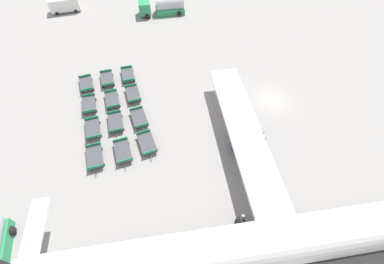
% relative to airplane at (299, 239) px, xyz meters
% --- Properties ---
extents(ground_plane, '(500.00, 500.00, 0.00)m').
position_rel_airplane_xyz_m(ground_plane, '(-17.59, 5.21, -3.05)').
color(ground_plane, gray).
extents(airplane, '(42.63, 45.96, 13.83)m').
position_rel_airplane_xyz_m(airplane, '(0.00, 0.00, 0.00)').
color(airplane, white).
rests_on(airplane, ground_plane).
extents(fuel_tanker_secondary, '(3.46, 8.09, 3.09)m').
position_rel_airplane_xyz_m(fuel_tanker_secondary, '(-42.41, -5.86, -1.79)').
color(fuel_tanker_secondary, '#2D8C5B').
rests_on(fuel_tanker_secondary, ground_plane).
extents(service_van, '(3.02, 5.30, 2.40)m').
position_rel_airplane_xyz_m(service_van, '(-46.43, -23.81, -1.75)').
color(service_van, white).
rests_on(service_van, ground_plane).
extents(baggage_dolly_row_near_col_a, '(3.79, 2.14, 0.92)m').
position_rel_airplane_xyz_m(baggage_dolly_row_near_col_a, '(-24.23, -18.47, -2.57)').
color(baggage_dolly_row_near_col_a, '#424449').
rests_on(baggage_dolly_row_near_col_a, ground_plane).
extents(baggage_dolly_row_near_col_b, '(3.76, 1.95, 0.92)m').
position_rel_airplane_xyz_m(baggage_dolly_row_near_col_b, '(-20.24, -17.82, -2.57)').
color(baggage_dolly_row_near_col_b, '#424449').
rests_on(baggage_dolly_row_near_col_b, ground_plane).
extents(baggage_dolly_row_near_col_c, '(3.78, 2.01, 0.92)m').
position_rel_airplane_xyz_m(baggage_dolly_row_near_col_c, '(-16.14, -17.11, -2.57)').
color(baggage_dolly_row_near_col_c, '#424449').
rests_on(baggage_dolly_row_near_col_c, ground_plane).
extents(baggage_dolly_row_near_col_d, '(3.78, 2.04, 0.92)m').
position_rel_airplane_xyz_m(baggage_dolly_row_near_col_d, '(-12.13, -16.66, -2.57)').
color(baggage_dolly_row_near_col_d, '#424449').
rests_on(baggage_dolly_row_near_col_d, ground_plane).
extents(baggage_dolly_row_mid_a_col_a, '(3.77, 1.99, 0.92)m').
position_rel_airplane_xyz_m(baggage_dolly_row_mid_a_col_a, '(-24.81, -15.75, -2.57)').
color(baggage_dolly_row_mid_a_col_a, '#424449').
rests_on(baggage_dolly_row_mid_a_col_a, ground_plane).
extents(baggage_dolly_row_mid_a_col_b, '(3.78, 2.03, 0.92)m').
position_rel_airplane_xyz_m(baggage_dolly_row_mid_a_col_b, '(-20.56, -14.99, -2.57)').
color(baggage_dolly_row_mid_a_col_b, '#424449').
rests_on(baggage_dolly_row_mid_a_col_b, ground_plane).
extents(baggage_dolly_row_mid_a_col_c, '(3.76, 1.95, 0.92)m').
position_rel_airplane_xyz_m(baggage_dolly_row_mid_a_col_c, '(-16.68, -14.53, -2.57)').
color(baggage_dolly_row_mid_a_col_c, '#424449').
rests_on(baggage_dolly_row_mid_a_col_c, ground_plane).
extents(baggage_dolly_row_mid_a_col_d, '(3.79, 2.07, 0.92)m').
position_rel_airplane_xyz_m(baggage_dolly_row_mid_a_col_d, '(-12.35, -13.71, -2.57)').
color(baggage_dolly_row_mid_a_col_d, '#424449').
rests_on(baggage_dolly_row_mid_a_col_d, ground_plane).
extents(baggage_dolly_row_mid_b_col_a, '(3.76, 1.94, 0.92)m').
position_rel_airplane_xyz_m(baggage_dolly_row_mid_b_col_a, '(-25.20, -12.93, -2.57)').
color(baggage_dolly_row_mid_b_col_a, '#424449').
rests_on(baggage_dolly_row_mid_b_col_a, ground_plane).
extents(baggage_dolly_row_mid_b_col_b, '(3.78, 2.06, 0.92)m').
position_rel_airplane_xyz_m(baggage_dolly_row_mid_b_col_b, '(-21.17, -12.36, -2.57)').
color(baggage_dolly_row_mid_b_col_b, '#424449').
rests_on(baggage_dolly_row_mid_b_col_b, ground_plane).
extents(baggage_dolly_row_mid_b_col_c, '(3.79, 2.19, 0.92)m').
position_rel_airplane_xyz_m(baggage_dolly_row_mid_b_col_c, '(-16.87, -11.74, -2.57)').
color(baggage_dolly_row_mid_b_col_c, '#424449').
rests_on(baggage_dolly_row_mid_b_col_c, ground_plane).
extents(baggage_dolly_row_mid_b_col_d, '(3.79, 2.21, 0.92)m').
position_rel_airplane_xyz_m(baggage_dolly_row_mid_b_col_d, '(-13.00, -11.07, -2.57)').
color(baggage_dolly_row_mid_b_col_d, '#424449').
rests_on(baggage_dolly_row_mid_b_col_d, ground_plane).
extents(stand_guidance_stripe, '(0.89, 25.15, 0.01)m').
position_rel_airplane_xyz_m(stand_guidance_stripe, '(-1.89, -9.85, -3.05)').
color(stand_guidance_stripe, white).
rests_on(stand_guidance_stripe, ground_plane).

